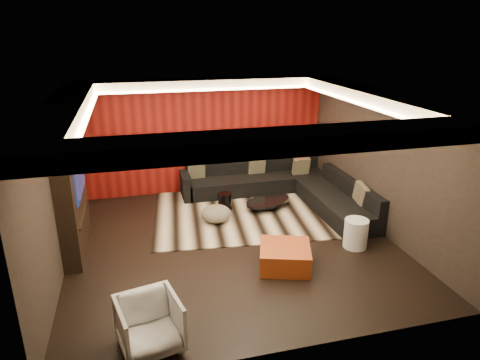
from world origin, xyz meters
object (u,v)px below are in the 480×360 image
object	(u,v)px
white_side_table	(356,233)
coffee_table	(268,204)
armchair	(150,324)
drum_stool	(225,201)
sectional_sofa	(285,189)
orange_ottoman	(285,256)

from	to	relation	value
white_side_table	coffee_table	bearing A→B (deg)	115.82
armchair	drum_stool	bearing A→B (deg)	52.53
coffee_table	sectional_sofa	bearing A→B (deg)	38.68
coffee_table	white_side_table	world-z (taller)	white_side_table
drum_stool	orange_ottoman	world-z (taller)	drum_stool
coffee_table	armchair	world-z (taller)	armchair
coffee_table	drum_stool	bearing A→B (deg)	169.82
white_side_table	sectional_sofa	bearing A→B (deg)	100.12
coffee_table	sectional_sofa	size ratio (longest dim) A/B	0.31
armchair	sectional_sofa	world-z (taller)	sectional_sofa
drum_stool	armchair	distance (m)	4.50
armchair	sectional_sofa	distance (m)	5.55
orange_ottoman	white_side_table	bearing A→B (deg)	12.19
white_side_table	orange_ottoman	xyz separation A→B (m)	(-1.52, -0.33, -0.09)
coffee_table	white_side_table	bearing A→B (deg)	-64.18
white_side_table	sectional_sofa	xyz separation A→B (m)	(-0.46, 2.59, -0.01)
drum_stool	white_side_table	size ratio (longest dim) A/B	0.68
orange_ottoman	sectional_sofa	size ratio (longest dim) A/B	0.23
drum_stool	coffee_table	bearing A→B (deg)	-10.18
coffee_table	armchair	distance (m)	4.85
armchair	white_side_table	bearing A→B (deg)	11.95
drum_stool	armchair	bearing A→B (deg)	-114.82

